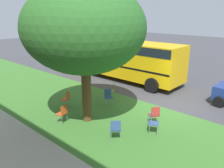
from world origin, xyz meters
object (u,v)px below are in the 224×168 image
at_px(street_tree, 84,29).
at_px(chair_0, 152,122).
at_px(chair_2, 154,114).
at_px(chair_6, 116,128).
at_px(school_bus, 117,55).
at_px(chair_1, 113,89).
at_px(chair_3, 108,96).
at_px(chair_5, 62,113).
at_px(chair_4, 66,98).

xyz_separation_m(street_tree, chair_0, (-2.94, -1.01, -3.72)).
relative_size(chair_2, chair_6, 1.00).
height_order(chair_6, school_bus, school_bus).
bearing_deg(chair_0, chair_1, -26.68).
bearing_deg(chair_1, chair_2, 160.51).
distance_m(street_tree, chair_3, 4.29).
distance_m(chair_1, chair_3, 1.12).
bearing_deg(chair_1, street_tree, 110.10).
bearing_deg(street_tree, chair_6, 168.28).
relative_size(chair_2, chair_5, 1.00).
relative_size(chair_1, chair_4, 1.00).
xyz_separation_m(street_tree, chair_5, (0.61, 0.97, -3.72)).
xyz_separation_m(chair_1, chair_6, (-3.29, 3.50, 0.00)).
distance_m(chair_2, chair_5, 4.20).
height_order(chair_2, chair_4, same).
bearing_deg(street_tree, school_bus, -59.84).
bearing_deg(street_tree, chair_5, 57.99).
distance_m(street_tree, chair_5, 3.89).
bearing_deg(chair_4, chair_1, -107.73).
bearing_deg(chair_3, chair_5, 89.24).
xyz_separation_m(street_tree, chair_2, (-2.60, -1.74, -3.72)).
relative_size(chair_0, chair_6, 1.00).
height_order(chair_0, school_bus, school_bus).
bearing_deg(chair_0, chair_4, 8.25).
bearing_deg(school_bus, chair_5, 113.11).
distance_m(chair_4, school_bus, 6.73).
relative_size(chair_0, chair_5, 1.00).
relative_size(chair_3, chair_5, 1.00).
bearing_deg(school_bus, chair_0, 140.37).
bearing_deg(chair_0, chair_3, -16.74).
height_order(chair_4, school_bus, school_bus).
distance_m(street_tree, school_bus, 8.07).
bearing_deg(chair_0, chair_5, 29.22).
height_order(chair_1, school_bus, school_bus).
xyz_separation_m(chair_3, school_bus, (3.29, -4.58, 1.24)).
height_order(chair_4, chair_5, same).
height_order(street_tree, chair_2, street_tree).
relative_size(chair_3, chair_4, 1.00).
height_order(chair_0, chair_1, same).
bearing_deg(school_bus, chair_1, 127.37).
bearing_deg(chair_3, street_tree, 105.39).
distance_m(chair_3, chair_5, 3.04).
height_order(chair_2, school_bus, school_bus).
relative_size(chair_3, chair_6, 1.00).
height_order(chair_0, chair_6, same).
xyz_separation_m(street_tree, chair_3, (0.57, -2.07, -3.72)).
height_order(chair_2, chair_3, same).
relative_size(chair_6, school_bus, 0.08).
distance_m(street_tree, chair_1, 4.94).
height_order(street_tree, chair_3, street_tree).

